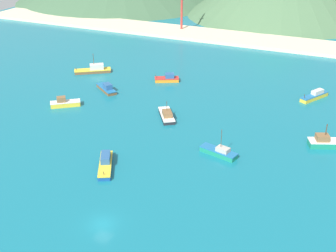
{
  "coord_description": "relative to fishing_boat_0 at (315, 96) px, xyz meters",
  "views": [
    {
      "loc": [
        31.04,
        -44.41,
        43.62
      ],
      "look_at": [
        -4.58,
        35.15,
        0.07
      ],
      "focal_mm": 46.38,
      "sensor_mm": 36.0,
      "label": 1
    }
  ],
  "objects": [
    {
      "name": "ground",
      "position": [
        -23.38,
        -35.09,
        -1.06
      ],
      "size": [
        260.0,
        280.0,
        0.5
      ],
      "color": "#146B7F"
    },
    {
      "name": "fishing_boat_0",
      "position": [
        0.0,
        0.0,
        0.0
      ],
      "size": [
        6.28,
        9.12,
        2.37
      ],
      "color": "gold",
      "rests_on": "ground"
    },
    {
      "name": "fishing_boat_5",
      "position": [
        -51.66,
        -17.3,
        -0.03
      ],
      "size": [
        8.23,
        6.88,
        2.33
      ],
      "color": "brown",
      "rests_on": "ground"
    },
    {
      "name": "fishing_boat_6",
      "position": [
        -30.04,
        -26.08,
        -0.08
      ],
      "size": [
        6.95,
        8.53,
        4.32
      ],
      "color": "#232328",
      "rests_on": "ground"
    },
    {
      "name": "fishing_boat_7",
      "position": [
        -55.82,
        -30.22,
        0.06
      ],
      "size": [
        7.1,
        6.13,
        2.55
      ],
      "color": "gold",
      "rests_on": "ground"
    },
    {
      "name": "fishing_boat_9",
      "position": [
        -31.72,
        -50.42,
        -0.03
      ],
      "size": [
        6.46,
        9.41,
        2.19
      ],
      "color": "#14478C",
      "rests_on": "ground"
    },
    {
      "name": "fishing_boat_10",
      "position": [
        5.18,
        -25.16,
        0.15
      ],
      "size": [
        7.5,
        5.31,
        5.05
      ],
      "color": "#198466",
      "rests_on": "ground"
    },
    {
      "name": "fishing_boat_11",
      "position": [
        -39.8,
        -3.89,
        0.0
      ],
      "size": [
        7.3,
        5.52,
        2.29
      ],
      "color": "orange",
      "rests_on": "ground"
    },
    {
      "name": "fishing_boat_12",
      "position": [
        -62.94,
        -6.0,
        0.07
      ],
      "size": [
        10.53,
        8.53,
        5.77
      ],
      "color": "brown",
      "rests_on": "ground"
    },
    {
      "name": "fishing_boat_13",
      "position": [
        -13.49,
        -37.45,
        -0.08
      ],
      "size": [
        8.03,
        4.05,
        5.79
      ],
      "color": "#198466",
      "rests_on": "ground"
    },
    {
      "name": "beach_strip",
      "position": [
        -23.38,
        46.44,
        -0.21
      ],
      "size": [
        247.0,
        17.6,
        1.2
      ],
      "primitive_type": "cube",
      "color": "beige",
      "rests_on": "ground"
    },
    {
      "name": "radio_tower",
      "position": [
        -57.54,
        49.19,
        10.87
      ],
      "size": [
        2.29,
        1.83,
        22.91
      ],
      "color": "#B7332D",
      "rests_on": "ground"
    }
  ]
}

